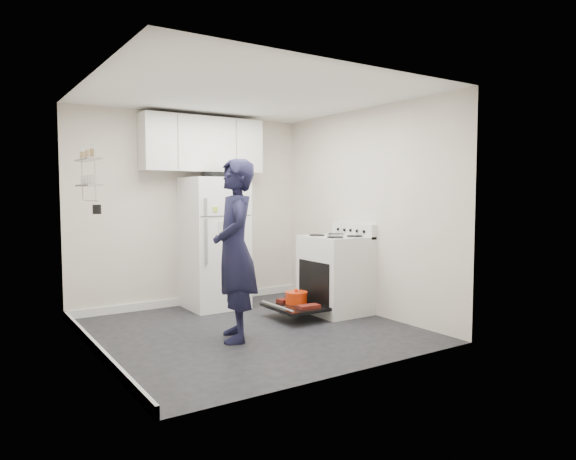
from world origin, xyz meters
TOP-DOWN VIEW (x-y plane):
  - room at (-0.03, 0.03)m, footprint 3.21×3.21m
  - electric_range at (1.26, 0.15)m, footprint 0.66×0.76m
  - open_oven_door at (0.70, 0.18)m, footprint 0.55×0.70m
  - refrigerator at (0.17, 1.25)m, footprint 0.72×0.74m
  - upper_cabinets at (0.10, 1.43)m, footprint 1.60×0.33m
  - wall_shelf_rack at (-1.52, 0.49)m, footprint 0.14×0.60m
  - person at (-0.30, -0.21)m, footprint 0.64×0.77m

SIDE VIEW (x-z plane):
  - open_oven_door at x=0.70m, z-range 0.07..0.29m
  - electric_range at x=1.26m, z-range -0.08..1.02m
  - refrigerator at x=0.17m, z-range -0.03..1.71m
  - person at x=-0.30m, z-range 0.00..1.81m
  - room at x=-0.03m, z-range -0.05..2.46m
  - wall_shelf_rack at x=-1.52m, z-range 1.37..1.98m
  - upper_cabinets at x=0.10m, z-range 1.75..2.45m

